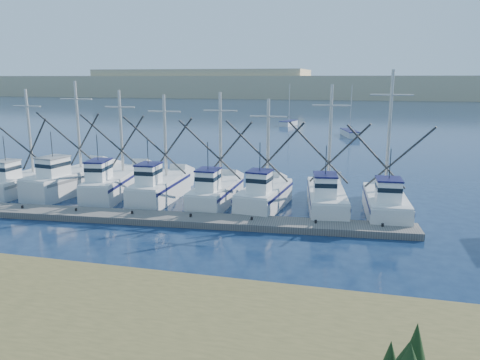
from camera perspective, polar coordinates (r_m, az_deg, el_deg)
name	(u,v)px	position (r m, az deg, el deg)	size (l,w,h in m)	color
ground	(242,267)	(23.70, 0.21, -10.57)	(500.00, 500.00, 0.00)	#0D1C3A
floating_dock	(161,218)	(31.16, -9.59, -4.64)	(32.49, 2.17, 0.43)	#67625C
dune_ridge	(349,87)	(231.28, 13.17, 11.02)	(360.00, 60.00, 10.00)	tan
trawler_fleet	(181,189)	(35.62, -7.18, -1.11)	(31.37, 8.95, 9.78)	silver
sailboat_near	(350,133)	(77.69, 13.23, 5.59)	(3.33, 6.88, 8.10)	silver
sailboat_far	(289,123)	(92.80, 5.95, 6.91)	(3.03, 5.48, 8.10)	silver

